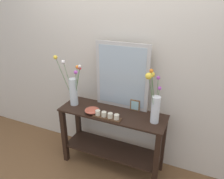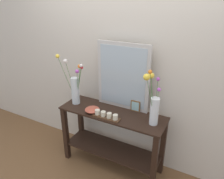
{
  "view_description": "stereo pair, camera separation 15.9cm",
  "coord_description": "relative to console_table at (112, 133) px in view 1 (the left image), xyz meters",
  "views": [
    {
      "loc": [
        0.84,
        -1.91,
        1.97
      ],
      "look_at": [
        0.0,
        0.0,
        1.05
      ],
      "focal_mm": 33.82,
      "sensor_mm": 36.0,
      "label": 1
    },
    {
      "loc": [
        0.98,
        -1.84,
        1.97
      ],
      "look_at": [
        0.0,
        0.0,
        1.05
      ],
      "focal_mm": 33.82,
      "sensor_mm": 36.0,
      "label": 2
    }
  ],
  "objects": [
    {
      "name": "wall_back",
      "position": [
        0.0,
        0.32,
        0.88
      ],
      "size": [
        6.4,
        0.08,
        2.7
      ],
      "primitive_type": "cube",
      "color": "beige",
      "rests_on": "ground"
    },
    {
      "name": "console_table",
      "position": [
        0.0,
        0.0,
        0.0
      ],
      "size": [
        1.23,
        0.4,
        0.76
      ],
      "color": "black",
      "rests_on": "ground"
    },
    {
      "name": "decorative_bowl",
      "position": [
        -0.2,
        -0.1,
        0.32
      ],
      "size": [
        0.17,
        0.17,
        0.05
      ],
      "color": "#B24C38",
      "rests_on": "console_table"
    },
    {
      "name": "picture_frame_small",
      "position": [
        0.22,
        0.15,
        0.36
      ],
      "size": [
        0.11,
        0.01,
        0.13
      ],
      "color": "brown",
      "rests_on": "console_table"
    },
    {
      "name": "ground_plane",
      "position": [
        0.0,
        0.0,
        -0.48
      ],
      "size": [
        7.0,
        6.0,
        0.02
      ],
      "primitive_type": "cube",
      "color": "brown"
    },
    {
      "name": "candle_tray",
      "position": [
        0.0,
        -0.13,
        0.32
      ],
      "size": [
        0.32,
        0.09,
        0.07
      ],
      "color": "#472D1C",
      "rests_on": "console_table"
    },
    {
      "name": "tall_vase_left",
      "position": [
        -0.5,
        -0.01,
        0.5
      ],
      "size": [
        0.27,
        0.23,
        0.63
      ],
      "color": "silver",
      "rests_on": "console_table"
    },
    {
      "name": "mirror_leaning",
      "position": [
        0.05,
        0.17,
        0.67
      ],
      "size": [
        0.63,
        0.03,
        0.77
      ],
      "color": "#B7B2AD",
      "rests_on": "console_table"
    },
    {
      "name": "vase_right",
      "position": [
        0.48,
        -0.01,
        0.51
      ],
      "size": [
        0.15,
        0.26,
        0.59
      ],
      "color": "silver",
      "rests_on": "console_table"
    }
  ]
}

